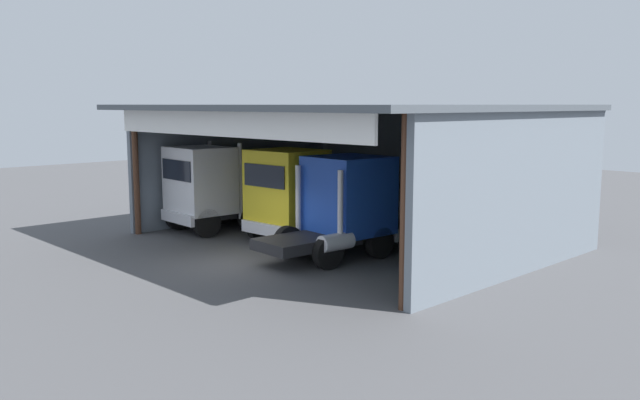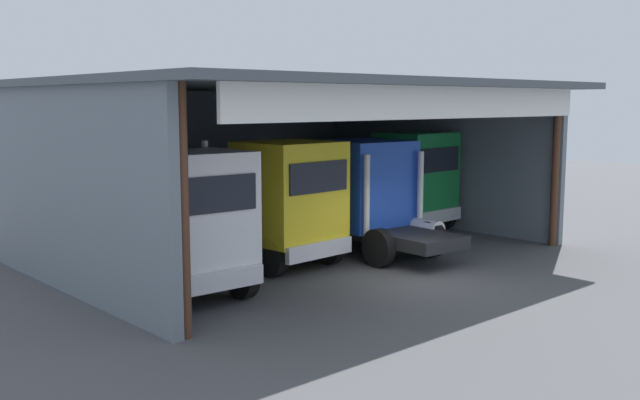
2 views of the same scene
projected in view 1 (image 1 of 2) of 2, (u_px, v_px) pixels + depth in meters
ground_plane at (237, 264)px, 21.61m from camera, size 80.00×80.00×0.00m
workshop_shed at (365, 144)px, 25.29m from camera, size 14.83×12.02×5.20m
truck_white_yard_outside at (206, 187)px, 26.93m from camera, size 2.73×4.49×3.66m
truck_yellow_center_left_bay at (292, 194)px, 24.93m from camera, size 2.82×4.74×3.53m
truck_blue_center_right_bay at (343, 204)px, 22.45m from camera, size 2.67×4.97×3.45m
truck_green_center_bay at (468, 212)px, 20.94m from camera, size 2.74×4.88×3.54m
oil_drum at (485, 227)px, 25.64m from camera, size 0.58×0.58×0.92m
tool_cart at (493, 226)px, 25.63m from camera, size 0.90×0.60×1.00m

